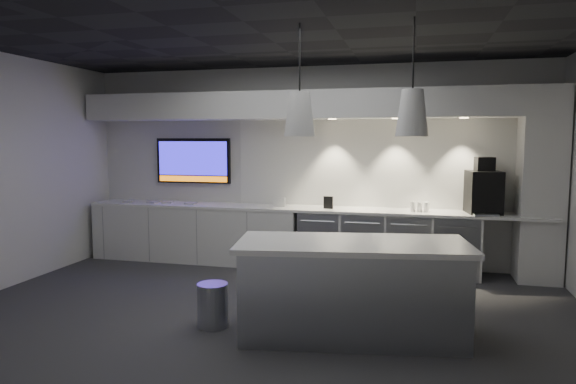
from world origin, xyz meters
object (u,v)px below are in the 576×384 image
(wall_tv, at_px, (193,161))
(coffee_machine, at_px, (484,190))
(island, at_px, (352,289))
(bin, at_px, (213,305))

(wall_tv, relative_size, coffee_machine, 1.63)
(island, xyz_separation_m, coffee_machine, (1.47, 2.56, 0.74))
(bin, distance_m, coffee_machine, 4.04)
(wall_tv, relative_size, bin, 2.80)
(wall_tv, bearing_deg, bin, -62.48)
(island, height_order, bin, island)
(wall_tv, distance_m, bin, 3.52)
(island, xyz_separation_m, bin, (-1.41, -0.09, -0.25))
(wall_tv, bearing_deg, coffee_machine, -3.22)
(wall_tv, relative_size, island, 0.54)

